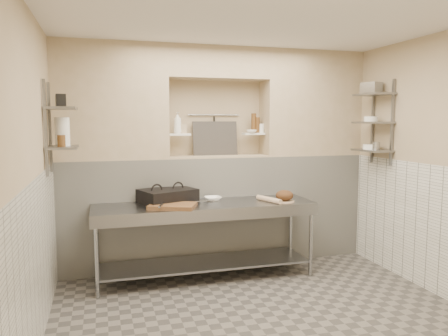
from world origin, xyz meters
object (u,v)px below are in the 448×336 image
object	(u,v)px
mixing_bowl	(213,199)
bottle_soap	(178,123)
cutting_board	(173,206)
jug_left	(62,132)
bread_loaf	(284,195)
prep_table	(205,225)
bowl_alcove	(251,131)
panini_press	(168,196)
rolling_pin	(269,199)

from	to	relation	value
mixing_bowl	bottle_soap	xyz separation A→B (m)	(-0.36, 0.39, 0.92)
cutting_board	mixing_bowl	world-z (taller)	mixing_bowl
cutting_board	jug_left	world-z (taller)	jug_left
cutting_board	bread_loaf	xyz separation A→B (m)	(1.36, -0.00, 0.06)
prep_table	cutting_board	size ratio (longest dim) A/B	5.19
cutting_board	bottle_soap	size ratio (longest dim) A/B	1.86
bottle_soap	bowl_alcove	xyz separation A→B (m)	(0.97, -0.05, -0.11)
bowl_alcove	mixing_bowl	bearing A→B (deg)	-150.96
prep_table	mixing_bowl	bearing A→B (deg)	51.34
mixing_bowl	cutting_board	bearing A→B (deg)	-151.11
panini_press	rolling_pin	distance (m)	1.21
mixing_bowl	bowl_alcove	size ratio (longest dim) A/B	1.53
cutting_board	jug_left	distance (m)	1.41
jug_left	mixing_bowl	bearing A→B (deg)	8.73
mixing_bowl	jug_left	world-z (taller)	jug_left
rolling_pin	bread_loaf	xyz separation A→B (m)	(0.19, -0.04, 0.05)
cutting_board	jug_left	bearing A→B (deg)	177.90
cutting_board	prep_table	bearing A→B (deg)	17.46
rolling_pin	bowl_alcove	bearing A→B (deg)	91.37
bread_loaf	panini_press	bearing A→B (deg)	167.49
cutting_board	rolling_pin	size ratio (longest dim) A/B	1.24
bottle_soap	prep_table	bearing A→B (deg)	-68.32
cutting_board	bottle_soap	world-z (taller)	bottle_soap
panini_press	bottle_soap	distance (m)	0.96
mixing_bowl	rolling_pin	xyz separation A→B (m)	(0.63, -0.26, 0.01)
bread_loaf	bottle_soap	distance (m)	1.61
panini_press	cutting_board	size ratio (longest dim) A/B	1.46
cutting_board	mixing_bowl	bearing A→B (deg)	28.89
bottle_soap	jug_left	world-z (taller)	bottle_soap
prep_table	panini_press	distance (m)	0.57
bread_loaf	bottle_soap	bearing A→B (deg)	149.67
rolling_pin	jug_left	xyz separation A→B (m)	(-2.31, 0.01, 0.83)
prep_table	mixing_bowl	size ratio (longest dim) A/B	12.52
cutting_board	rolling_pin	bearing A→B (deg)	1.75
mixing_bowl	bowl_alcove	bearing A→B (deg)	29.04
mixing_bowl	rolling_pin	world-z (taller)	rolling_pin
bottle_soap	bowl_alcove	bearing A→B (deg)	-2.71
panini_press	jug_left	xyz separation A→B (m)	(-1.13, -0.26, 0.78)
panini_press	jug_left	world-z (taller)	jug_left
bread_loaf	jug_left	world-z (taller)	jug_left
panini_press	bottle_soap	xyz separation A→B (m)	(0.19, 0.38, 0.86)
prep_table	jug_left	size ratio (longest dim) A/B	8.83
bread_loaf	bowl_alcove	distance (m)	1.01
mixing_bowl	rolling_pin	bearing A→B (deg)	-22.83
bread_loaf	prep_table	bearing A→B (deg)	172.33
panini_press	rolling_pin	size ratio (longest dim) A/B	1.82
bowl_alcove	bottle_soap	bearing A→B (deg)	177.29
rolling_pin	jug_left	bearing A→B (deg)	179.85
mixing_bowl	bowl_alcove	world-z (taller)	bowl_alcove
rolling_pin	jug_left	distance (m)	2.45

